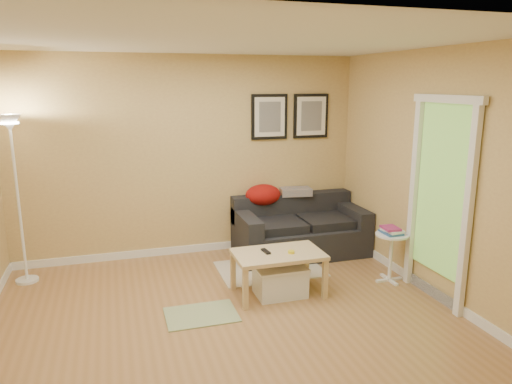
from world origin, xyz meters
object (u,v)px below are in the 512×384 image
(side_table, at_px, (391,258))
(book_stack, at_px, (391,230))
(sofa, at_px, (301,226))
(storage_bin, at_px, (280,280))
(floor_lamp, at_px, (19,205))
(coffee_table, at_px, (278,273))

(side_table, xyz_separation_m, book_stack, (-0.01, 0.02, 0.32))
(sofa, height_order, side_table, sofa)
(storage_bin, bearing_deg, floor_lamp, 156.03)
(sofa, relative_size, side_table, 2.98)
(storage_bin, height_order, book_stack, book_stack)
(storage_bin, bearing_deg, coffee_table, 110.52)
(coffee_table, distance_m, side_table, 1.36)
(storage_bin, distance_m, book_stack, 1.41)
(side_table, relative_size, floor_lamp, 0.30)
(coffee_table, height_order, book_stack, book_stack)
(storage_bin, distance_m, side_table, 1.35)
(sofa, height_order, coffee_table, sofa)
(side_table, relative_size, book_stack, 2.28)
(coffee_table, xyz_separation_m, storage_bin, (0.01, -0.03, -0.07))
(sofa, distance_m, storage_bin, 1.36)
(book_stack, bearing_deg, sofa, 101.83)
(coffee_table, xyz_separation_m, side_table, (1.35, -0.05, 0.05))
(sofa, height_order, storage_bin, sofa)
(storage_bin, relative_size, book_stack, 2.17)
(book_stack, xyz_separation_m, floor_lamp, (-4.01, 1.19, 0.30))
(book_stack, height_order, floor_lamp, floor_lamp)
(side_table, bearing_deg, floor_lamp, 163.29)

